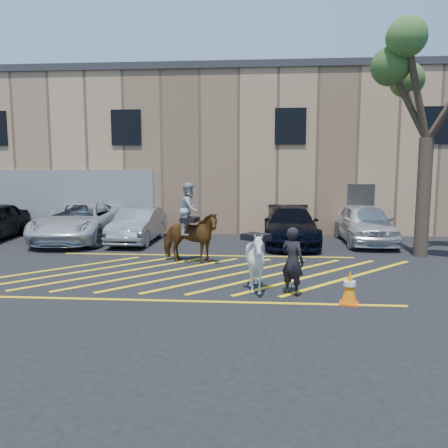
# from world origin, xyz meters

# --- Properties ---
(ground) EXTENTS (90.00, 90.00, 0.00)m
(ground) POSITION_xyz_m (0.00, 0.00, 0.00)
(ground) COLOR black
(ground) RESTS_ON ground
(car_white_pickup) EXTENTS (2.88, 5.65, 1.53)m
(car_white_pickup) POSITION_xyz_m (-5.34, 4.81, 0.76)
(car_white_pickup) COLOR silver
(car_white_pickup) RESTS_ON ground
(car_silver_sedan) EXTENTS (1.44, 4.00, 1.31)m
(car_silver_sedan) POSITION_xyz_m (-2.96, 4.66, 0.66)
(car_silver_sedan) COLOR gray
(car_silver_sedan) RESTS_ON ground
(car_blue_suv) EXTENTS (2.08, 4.90, 1.41)m
(car_blue_suv) POSITION_xyz_m (2.90, 4.74, 0.70)
(car_blue_suv) COLOR black
(car_blue_suv) RESTS_ON ground
(car_white_suv) EXTENTS (1.86, 4.46, 1.51)m
(car_white_suv) POSITION_xyz_m (5.76, 5.15, 0.76)
(car_white_suv) COLOR silver
(car_white_suv) RESTS_ON ground
(handler) EXTENTS (0.67, 0.63, 1.54)m
(handler) POSITION_xyz_m (2.44, -2.11, 0.77)
(handler) COLOR black
(handler) RESTS_ON ground
(warehouse) EXTENTS (32.42, 10.20, 7.30)m
(warehouse) POSITION_xyz_m (-0.01, 11.99, 3.65)
(warehouse) COLOR tan
(warehouse) RESTS_ON ground
(hatching_zone) EXTENTS (12.60, 5.12, 0.01)m
(hatching_zone) POSITION_xyz_m (-0.00, -0.30, 0.01)
(hatching_zone) COLOR yellow
(hatching_zone) RESTS_ON ground
(mounted_bay) EXTENTS (1.93, 1.11, 2.41)m
(mounted_bay) POSITION_xyz_m (-0.38, 1.13, 0.97)
(mounted_bay) COLOR #583414
(mounted_bay) RESTS_ON ground
(saddled_white) EXTENTS (1.71, 1.74, 1.44)m
(saddled_white) POSITION_xyz_m (1.62, -1.97, 0.73)
(saddled_white) COLOR white
(saddled_white) RESTS_ON ground
(traffic_cone) EXTENTS (0.46, 0.46, 0.73)m
(traffic_cone) POSITION_xyz_m (3.58, -2.72, 0.37)
(traffic_cone) COLOR #FF430A
(traffic_cone) RESTS_ON ground
(tree) EXTENTS (3.99, 4.37, 7.31)m
(tree) POSITION_xyz_m (6.95, 2.68, 5.69)
(tree) COLOR #4C3D2E
(tree) RESTS_ON ground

